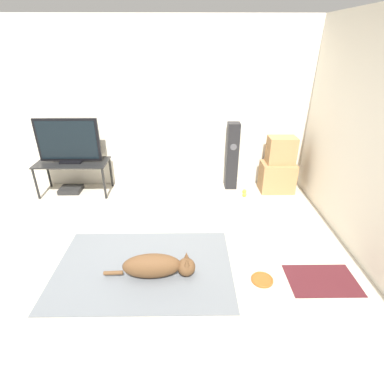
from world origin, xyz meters
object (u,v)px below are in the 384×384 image
at_px(dog, 157,266).
at_px(tv, 68,141).
at_px(floor_speaker, 232,156).
at_px(tv_stand, 73,166).
at_px(tennis_ball_by_boxes, 244,195).
at_px(tennis_ball_near_speaker, 244,191).
at_px(frisbee, 262,280).
at_px(cardboard_box_upper, 281,150).
at_px(cardboard_box_lower, 277,177).
at_px(game_console, 71,189).

xyz_separation_m(dog, tv, (-1.49, 1.98, 0.72)).
xyz_separation_m(dog, floor_speaker, (1.03, 2.13, 0.41)).
xyz_separation_m(tv_stand, tv, (-0.00, 0.00, 0.39)).
bearing_deg(tennis_ball_by_boxes, tennis_ball_near_speaker, 80.26).
bearing_deg(frisbee, cardboard_box_upper, 71.67).
distance_m(frisbee, tennis_ball_by_boxes, 1.87).
height_order(frisbee, cardboard_box_lower, cardboard_box_lower).
height_order(tv_stand, tennis_ball_by_boxes, tv_stand).
distance_m(cardboard_box_lower, game_console, 3.37).
bearing_deg(frisbee, tv_stand, 141.34).
bearing_deg(game_console, frisbee, -37.76).
bearing_deg(tv, cardboard_box_upper, 0.77).
height_order(floor_speaker, tennis_ball_near_speaker, floor_speaker).
bearing_deg(cardboard_box_lower, tv_stand, -179.51).
relative_size(cardboard_box_lower, tennis_ball_by_boxes, 8.09).
bearing_deg(tennis_ball_by_boxes, floor_speaker, 117.60).
bearing_deg(cardboard_box_lower, floor_speaker, 169.83).
bearing_deg(game_console, tennis_ball_by_boxes, -4.29).
height_order(dog, cardboard_box_lower, cardboard_box_lower).
distance_m(dog, tennis_ball_by_boxes, 2.16).
xyz_separation_m(dog, frisbee, (1.08, -0.08, -0.13)).
height_order(dog, game_console, dog).
distance_m(floor_speaker, tennis_ball_near_speaker, 0.60).
distance_m(frisbee, tv_stand, 3.32).
height_order(frisbee, tennis_ball_by_boxes, tennis_ball_by_boxes).
height_order(dog, tennis_ball_by_boxes, dog).
height_order(dog, floor_speaker, floor_speaker).
xyz_separation_m(floor_speaker, tennis_ball_by_boxes, (0.18, -0.35, -0.51)).
bearing_deg(game_console, tv, -9.78).
relative_size(dog, floor_speaker, 0.87).
xyz_separation_m(dog, cardboard_box_lower, (1.76, 2.00, 0.10)).
distance_m(cardboard_box_upper, tv, 3.27).
bearing_deg(tennis_ball_by_boxes, dog, -124.07).
bearing_deg(tv_stand, dog, -53.01).
distance_m(tennis_ball_near_speaker, game_console, 2.83).
xyz_separation_m(dog, tennis_ball_by_boxes, (1.21, 1.79, -0.11)).
height_order(tennis_ball_by_boxes, tennis_ball_near_speaker, same).
bearing_deg(game_console, cardboard_box_lower, 0.09).
xyz_separation_m(cardboard_box_lower, cardboard_box_upper, (0.01, 0.02, 0.45)).
distance_m(tennis_ball_by_boxes, game_console, 2.82).
relative_size(dog, cardboard_box_upper, 2.24).
bearing_deg(dog, tv_stand, 126.99).
xyz_separation_m(cardboard_box_upper, tv_stand, (-3.26, -0.05, -0.22)).
relative_size(dog, tennis_ball_by_boxes, 14.37).
relative_size(tv_stand, tv, 1.16).
relative_size(tennis_ball_by_boxes, tennis_ball_near_speaker, 1.00).
distance_m(frisbee, game_console, 3.39).
distance_m(tv_stand, game_console, 0.44).
distance_m(floor_speaker, tv_stand, 2.52).
relative_size(cardboard_box_lower, tv_stand, 0.49).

